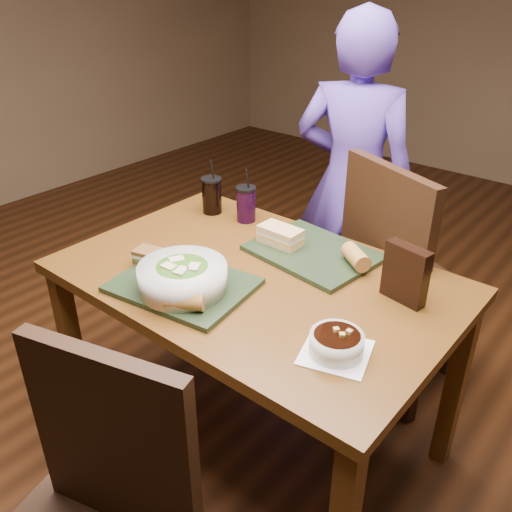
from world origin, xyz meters
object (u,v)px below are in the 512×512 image
(diner, at_px, (352,184))
(soup_bowl, at_px, (336,343))
(tray_near, at_px, (183,285))
(tray_far, at_px, (313,253))
(dining_table, at_px, (256,297))
(chip_bag, at_px, (406,274))
(salad_bowl, at_px, (183,276))
(cup_cola, at_px, (212,195))
(cup_berry, at_px, (246,204))
(baguette_far, at_px, (356,257))
(baguette_near, at_px, (185,301))
(sandwich_near, at_px, (150,256))
(sandwich_far, at_px, (280,235))
(chair_far, at_px, (392,273))

(diner, bearing_deg, soup_bowl, 103.87)
(tray_near, distance_m, tray_far, 0.49)
(dining_table, relative_size, soup_bowl, 5.93)
(tray_near, height_order, chip_bag, chip_bag)
(tray_far, height_order, chip_bag, chip_bag)
(salad_bowl, xyz_separation_m, cup_cola, (-0.36, 0.51, 0.01))
(diner, height_order, cup_berry, diner)
(diner, distance_m, cup_berry, 0.61)
(tray_far, xyz_separation_m, cup_berry, (-0.37, 0.07, 0.06))
(baguette_far, relative_size, cup_berry, 0.53)
(tray_near, relative_size, chip_bag, 2.28)
(diner, height_order, tray_far, diner)
(baguette_near, height_order, chip_bag, chip_bag)
(diner, distance_m, tray_far, 0.70)
(sandwich_near, distance_m, cup_berry, 0.49)
(tray_far, xyz_separation_m, sandwich_far, (-0.12, -0.03, 0.04))
(sandwich_far, xyz_separation_m, chip_bag, (0.50, -0.03, 0.04))
(diner, xyz_separation_m, cup_cola, (-0.30, -0.62, 0.06))
(soup_bowl, xyz_separation_m, cup_berry, (-0.73, 0.48, 0.04))
(chip_bag, bearing_deg, diner, 140.30)
(diner, height_order, tray_near, diner)
(dining_table, relative_size, tray_far, 3.10)
(cup_cola, xyz_separation_m, cup_berry, (0.16, 0.03, -0.00))
(tray_far, bearing_deg, diner, 109.57)
(tray_near, distance_m, cup_cola, 0.60)
(dining_table, distance_m, cup_berry, 0.46)
(sandwich_far, xyz_separation_m, cup_cola, (-0.41, 0.07, 0.03))
(sandwich_near, height_order, cup_cola, cup_cola)
(chair_far, bearing_deg, baguette_far, -88.86)
(soup_bowl, bearing_deg, tray_far, 130.73)
(tray_near, bearing_deg, cup_berry, 108.94)
(baguette_far, height_order, chip_bag, chip_bag)
(diner, distance_m, salad_bowl, 1.13)
(dining_table, xyz_separation_m, chair_far, (0.23, 0.57, -0.08))
(diner, relative_size, cup_berry, 6.95)
(cup_berry, bearing_deg, sandwich_near, -90.34)
(sandwich_near, height_order, sandwich_far, sandwich_far)
(dining_table, xyz_separation_m, baguette_near, (-0.01, -0.31, 0.14))
(salad_bowl, distance_m, chip_bag, 0.68)
(tray_far, relative_size, baguette_far, 3.59)
(diner, relative_size, sandwich_near, 13.17)
(tray_far, xyz_separation_m, sandwich_near, (-0.37, -0.42, 0.03))
(salad_bowl, bearing_deg, sandwich_far, 84.16)
(chair_far, bearing_deg, cup_berry, -153.33)
(baguette_near, bearing_deg, sandwich_near, 157.92)
(cup_cola, bearing_deg, cup_berry, 9.76)
(baguette_far, xyz_separation_m, chip_bag, (0.21, -0.07, 0.04))
(chip_bag, bearing_deg, chair_far, 128.64)
(dining_table, xyz_separation_m, soup_bowl, (0.42, -0.18, 0.12))
(chair_far, distance_m, baguette_far, 0.39)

